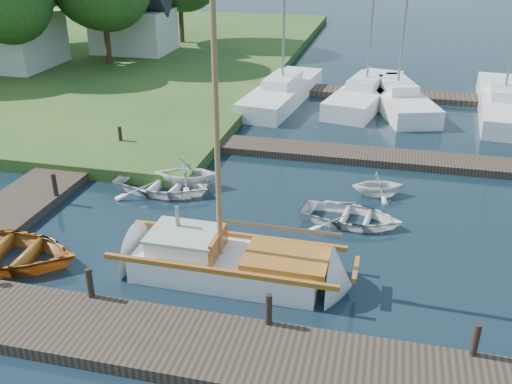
% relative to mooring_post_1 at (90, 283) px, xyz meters
% --- Properties ---
extents(ground, '(160.00, 160.00, 0.00)m').
position_rel_mooring_post_1_xyz_m(ground, '(3.00, 5.00, -0.70)').
color(ground, black).
rests_on(ground, ground).
extents(near_dock, '(18.00, 2.20, 0.30)m').
position_rel_mooring_post_1_xyz_m(near_dock, '(3.00, -1.00, -0.55)').
color(near_dock, '#2D2319').
rests_on(near_dock, ground).
extents(left_dock, '(2.20, 18.00, 0.30)m').
position_rel_mooring_post_1_xyz_m(left_dock, '(-5.00, 7.00, -0.55)').
color(left_dock, '#2D2319').
rests_on(left_dock, ground).
extents(far_dock, '(14.00, 1.60, 0.30)m').
position_rel_mooring_post_1_xyz_m(far_dock, '(5.00, 11.50, -0.55)').
color(far_dock, '#2D2319').
rests_on(far_dock, ground).
extents(pontoon, '(30.00, 1.60, 0.30)m').
position_rel_mooring_post_1_xyz_m(pontoon, '(13.00, 21.00, -0.55)').
color(pontoon, '#2D2319').
rests_on(pontoon, ground).
extents(mooring_post_1, '(0.16, 0.16, 0.80)m').
position_rel_mooring_post_1_xyz_m(mooring_post_1, '(0.00, 0.00, 0.00)').
color(mooring_post_1, black).
rests_on(mooring_post_1, near_dock).
extents(mooring_post_2, '(0.16, 0.16, 0.80)m').
position_rel_mooring_post_1_xyz_m(mooring_post_2, '(4.50, 0.00, 0.00)').
color(mooring_post_2, black).
rests_on(mooring_post_2, near_dock).
extents(mooring_post_3, '(0.16, 0.16, 0.80)m').
position_rel_mooring_post_1_xyz_m(mooring_post_3, '(9.00, 0.00, 0.00)').
color(mooring_post_3, black).
rests_on(mooring_post_3, near_dock).
extents(mooring_post_4, '(0.16, 0.16, 0.80)m').
position_rel_mooring_post_1_xyz_m(mooring_post_4, '(-4.00, 5.00, 0.00)').
color(mooring_post_4, black).
rests_on(mooring_post_4, left_dock).
extents(mooring_post_5, '(0.16, 0.16, 0.80)m').
position_rel_mooring_post_1_xyz_m(mooring_post_5, '(-4.00, 10.00, 0.00)').
color(mooring_post_5, black).
rests_on(mooring_post_5, left_dock).
extents(sailboat, '(7.17, 2.06, 9.83)m').
position_rel_mooring_post_1_xyz_m(sailboat, '(3.08, 2.11, -0.36)').
color(sailboat, white).
rests_on(sailboat, ground).
extents(dinghy, '(4.60, 3.43, 0.91)m').
position_rel_mooring_post_1_xyz_m(dinghy, '(-3.43, 1.28, -0.24)').
color(dinghy, brown).
rests_on(dinghy, ground).
extents(tender_a, '(3.72, 2.80, 0.73)m').
position_rel_mooring_post_1_xyz_m(tender_a, '(-0.86, 6.72, -0.34)').
color(tender_a, white).
rests_on(tender_a, ground).
extents(tender_b, '(2.75, 2.48, 1.28)m').
position_rel_mooring_post_1_xyz_m(tender_b, '(-0.10, 7.31, -0.06)').
color(tender_b, white).
rests_on(tender_b, ground).
extents(tender_c, '(3.47, 2.67, 0.66)m').
position_rel_mooring_post_1_xyz_m(tender_c, '(5.89, 5.94, -0.37)').
color(tender_c, white).
rests_on(tender_c, ground).
extents(tender_d, '(2.21, 2.03, 0.98)m').
position_rel_mooring_post_1_xyz_m(tender_d, '(6.65, 8.22, -0.21)').
color(tender_d, white).
rests_on(tender_d, ground).
extents(marina_boat_0, '(3.18, 8.82, 10.85)m').
position_rel_mooring_post_1_xyz_m(marina_boat_0, '(1.12, 18.89, -0.13)').
color(marina_boat_0, white).
rests_on(marina_boat_0, ground).
extents(marina_boat_1, '(3.88, 8.52, 11.18)m').
position_rel_mooring_post_1_xyz_m(marina_boat_1, '(5.46, 19.72, -0.13)').
color(marina_boat_1, white).
rests_on(marina_boat_1, ground).
extents(marina_boat_2, '(4.42, 7.99, 10.31)m').
position_rel_mooring_post_1_xyz_m(marina_boat_2, '(7.06, 19.21, -0.13)').
color(marina_boat_2, white).
rests_on(marina_boat_2, ground).
extents(marina_boat_3, '(2.97, 9.65, 11.64)m').
position_rel_mooring_post_1_xyz_m(marina_boat_3, '(12.29, 19.62, -0.13)').
color(marina_boat_3, white).
rests_on(marina_boat_3, ground).
extents(house_a, '(6.30, 5.00, 6.29)m').
position_rel_mooring_post_1_xyz_m(house_a, '(-17.00, 21.00, 2.26)').
color(house_a, beige).
rests_on(house_a, shore).
extents(house_c, '(5.25, 4.00, 5.28)m').
position_rel_mooring_post_1_xyz_m(house_c, '(-11.00, 27.00, 1.88)').
color(house_c, beige).
rests_on(house_c, shore).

